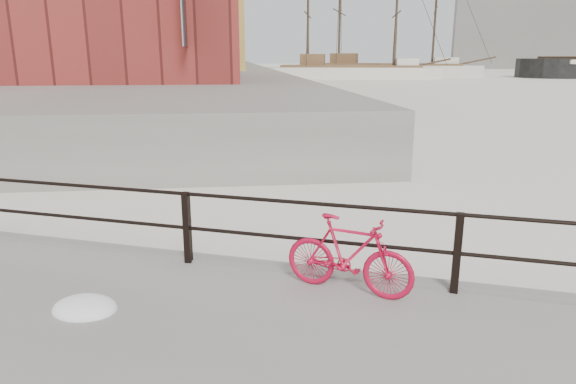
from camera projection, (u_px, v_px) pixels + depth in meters
The scene contains 10 objects.
ground at pixel (451, 313), 6.42m from camera, with size 400.00×400.00×0.00m, color white.
far_quay at pixel (182, 70), 83.56m from camera, with size 24.00×150.00×1.80m, color gray.
guardrail at pixel (457, 253), 6.06m from camera, with size 28.00×0.10×1.00m, color black, non-canonical shape.
bicycle at pixel (349, 255), 6.08m from camera, with size 1.58×0.24×0.95m, color #BC0C2E.
schooner_mid at pixel (384, 76), 79.98m from camera, with size 31.39×13.28×22.36m, color beige, non-canonical shape.
schooner_left at pixel (350, 79), 72.13m from camera, with size 26.36×11.98×19.82m, color beige, non-canonical shape.
workboat_near at pixel (45, 98), 38.76m from camera, with size 12.73×4.24×7.00m, color black, non-canonical shape.
workboat_far at pixel (139, 85), 56.30m from camera, with size 10.13×3.50×7.00m, color black, non-canonical shape.
apartment_brick at pixel (183, 13), 113.99m from camera, with size 24.00×15.00×21.20m, color brown.
industrial_west at pixel (520, 32), 129.35m from camera, with size 32.00×18.00×18.00m, color gray.
Camera 1 is at (-0.42, -6.15, 3.11)m, focal length 32.00 mm.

